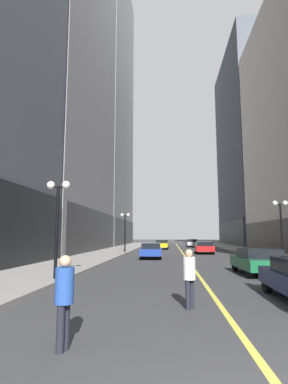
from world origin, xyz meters
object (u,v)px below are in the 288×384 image
(car_red, at_px, (204,247))
(street_lamp_left_far, at_px, (125,224))
(car_green, at_px, (258,260))
(car_yellow, at_px, (162,244))
(pedestrian_in_blue_hoodie, at_px, (64,295))
(pedestrian_in_white_shirt, at_px, (189,274))
(car_silver, at_px, (192,243))
(street_lamp_left_near, at_px, (58,207))
(car_blue, at_px, (151,250))
(street_lamp_right_mid, at_px, (281,217))

(car_red, height_order, street_lamp_left_far, street_lamp_left_far)
(car_green, xyz_separation_m, car_yellow, (-5.65, 28.37, 0.00))
(pedestrian_in_blue_hoodie, distance_m, pedestrian_in_white_shirt, 4.13)
(car_red, relative_size, car_silver, 0.89)
(car_red, xyz_separation_m, car_silver, (0.09, 18.77, 0.00))
(pedestrian_in_white_shirt, height_order, street_lamp_left_far, street_lamp_left_far)
(street_lamp_left_near, bearing_deg, car_yellow, 83.07)
(car_red, distance_m, pedestrian_in_blue_hoodie, 29.45)
(car_green, bearing_deg, car_silver, 91.11)
(car_blue, height_order, car_yellow, same)
(car_yellow, distance_m, car_silver, 9.63)
(car_red, xyz_separation_m, car_yellow, (-4.86, 10.51, 0.00))
(car_red, relative_size, street_lamp_left_far, 0.97)
(car_blue, distance_m, street_lamp_left_far, 8.55)
(car_green, bearing_deg, pedestrian_in_white_shirt, -117.36)
(car_blue, height_order, car_silver, same)
(pedestrian_in_blue_hoodie, xyz_separation_m, pedestrian_in_white_shirt, (2.44, 3.33, -0.02))
(pedestrian_in_blue_hoodie, bearing_deg, car_red, 78.98)
(car_green, bearing_deg, car_red, 92.56)
(street_lamp_left_far, bearing_deg, car_silver, 64.91)
(car_green, relative_size, street_lamp_left_near, 0.94)
(pedestrian_in_white_shirt, bearing_deg, car_red, 82.88)
(car_yellow, xyz_separation_m, car_silver, (4.94, 8.26, 0.00))
(car_silver, height_order, street_lamp_right_mid, street_lamp_right_mid)
(car_silver, bearing_deg, car_blue, -101.68)
(street_lamp_left_near, bearing_deg, car_blue, 76.19)
(car_green, xyz_separation_m, street_lamp_right_mid, (3.30, 5.88, 2.54))
(car_blue, distance_m, street_lamp_left_near, 14.34)
(pedestrian_in_white_shirt, bearing_deg, street_lamp_right_mid, 61.78)
(pedestrian_in_white_shirt, height_order, street_lamp_right_mid, street_lamp_right_mid)
(car_red, relative_size, street_lamp_right_mid, 0.97)
(car_silver, xyz_separation_m, pedestrian_in_blue_hoodie, (-5.71, -47.67, 0.24))
(car_green, height_order, car_yellow, same)
(car_red, bearing_deg, car_green, -87.44)
(pedestrian_in_blue_hoodie, relative_size, street_lamp_left_near, 0.37)
(car_silver, relative_size, pedestrian_in_white_shirt, 2.97)
(street_lamp_left_near, height_order, street_lamp_right_mid, same)
(street_lamp_left_far, bearing_deg, street_lamp_left_near, -90.00)
(car_silver, bearing_deg, car_green, -88.89)
(pedestrian_in_blue_hoodie, bearing_deg, street_lamp_left_near, 111.57)
(car_green, relative_size, pedestrian_in_blue_hoodie, 2.51)
(car_green, relative_size, car_blue, 1.02)
(car_silver, distance_m, pedestrian_in_blue_hoodie, 48.02)
(car_silver, relative_size, pedestrian_in_blue_hoodie, 2.90)
(street_lamp_left_near, bearing_deg, street_lamp_right_mid, 35.58)
(car_green, height_order, street_lamp_left_far, street_lamp_left_far)
(car_blue, xyz_separation_m, pedestrian_in_white_shirt, (2.14, -18.14, 0.22))
(pedestrian_in_blue_hoodie, height_order, street_lamp_left_near, street_lamp_left_near)
(car_silver, height_order, pedestrian_in_blue_hoodie, pedestrian_in_blue_hoodie)
(pedestrian_in_blue_hoodie, relative_size, street_lamp_left_far, 0.37)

